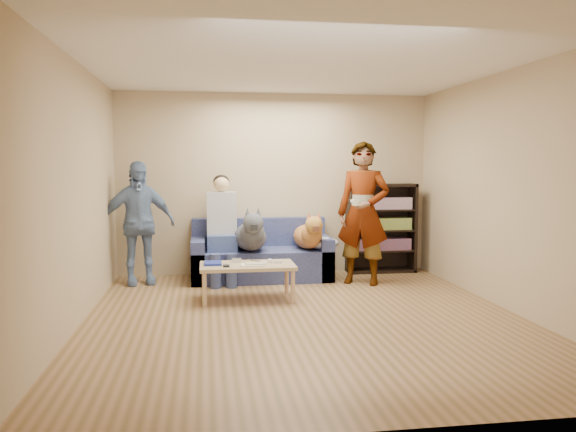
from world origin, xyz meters
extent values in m
plane|color=brown|center=(0.00, 0.00, 0.00)|extent=(5.00, 5.00, 0.00)
plane|color=white|center=(0.00, 0.00, 2.60)|extent=(5.00, 5.00, 0.00)
plane|color=tan|center=(0.00, 2.50, 1.30)|extent=(4.50, 0.00, 4.50)
plane|color=tan|center=(0.00, -2.50, 1.30)|extent=(4.50, 0.00, 4.50)
plane|color=tan|center=(-2.25, 0.00, 1.30)|extent=(0.00, 5.00, 5.00)
plane|color=tan|center=(2.25, 0.00, 1.30)|extent=(0.00, 5.00, 5.00)
ellipsoid|color=#A9A8AD|center=(0.58, 1.87, 0.51)|extent=(0.46, 0.39, 0.16)
imported|color=gray|center=(1.06, 1.56, 0.94)|extent=(0.82, 0.72, 1.88)
imported|color=#7AA3C4|center=(-1.89, 1.97, 0.81)|extent=(1.02, 0.61, 1.63)
cube|color=white|center=(0.86, 1.36, 1.12)|extent=(0.06, 0.13, 0.03)
cube|color=navy|center=(-0.93, 0.94, 0.43)|extent=(0.20, 0.26, 0.03)
cube|color=silver|center=(-0.48, 0.79, 0.43)|extent=(0.26, 0.20, 0.02)
cube|color=#AFAB8C|center=(-0.45, 0.81, 0.44)|extent=(0.22, 0.17, 0.01)
cube|color=#B7B7BC|center=(-0.65, 1.01, 0.45)|extent=(0.11, 0.06, 0.05)
cube|color=silver|center=(-0.25, 0.99, 0.43)|extent=(0.04, 0.13, 0.03)
cube|color=silver|center=(-0.17, 0.91, 0.43)|extent=(0.09, 0.06, 0.03)
cylinder|color=white|center=(-0.33, 0.87, 0.43)|extent=(0.07, 0.07, 0.02)
cylinder|color=silver|center=(-0.33, 0.95, 0.43)|extent=(0.07, 0.07, 0.02)
cylinder|color=orange|center=(-0.55, 0.73, 0.42)|extent=(0.13, 0.06, 0.01)
cylinder|color=black|center=(-0.41, 1.07, 0.42)|extent=(0.13, 0.08, 0.01)
cube|color=black|center=(-0.78, 0.77, 0.43)|extent=(0.07, 0.12, 0.02)
cube|color=#515B93|center=(-0.25, 2.05, 0.21)|extent=(1.90, 0.85, 0.42)
cube|color=#515B93|center=(-0.25, 2.38, 0.62)|extent=(1.90, 0.18, 0.40)
cube|color=#515B93|center=(-1.11, 2.05, 0.29)|extent=(0.18, 0.85, 0.58)
cube|color=#515B93|center=(0.61, 2.05, 0.29)|extent=(0.18, 0.85, 0.58)
cube|color=#3B4582|center=(-0.79, 1.97, 0.53)|extent=(0.40, 0.38, 0.22)
cylinder|color=#3D4C88|center=(-0.89, 1.55, 0.21)|extent=(0.14, 0.14, 0.47)
cylinder|color=#455599|center=(-0.69, 1.55, 0.21)|extent=(0.14, 0.14, 0.47)
cube|color=#B3B3B7|center=(-0.79, 2.07, 0.92)|extent=(0.40, 0.24, 0.58)
sphere|color=#E3BA88|center=(-0.79, 2.07, 1.32)|extent=(0.21, 0.21, 0.21)
ellipsoid|color=black|center=(-0.79, 2.10, 1.35)|extent=(0.22, 0.22, 0.19)
ellipsoid|color=#4C4E56|center=(-0.41, 1.95, 0.61)|extent=(0.43, 0.89, 0.37)
sphere|color=#4A4B53|center=(-0.41, 1.62, 0.69)|extent=(0.32, 0.32, 0.32)
sphere|color=#52545D|center=(-0.41, 1.45, 0.84)|extent=(0.26, 0.26, 0.26)
cube|color=black|center=(-0.41, 1.32, 0.80)|extent=(0.08, 0.12, 0.07)
cone|color=#51555C|center=(-0.48, 1.47, 0.98)|extent=(0.08, 0.08, 0.12)
cone|color=#464A4F|center=(-0.34, 1.47, 0.98)|extent=(0.08, 0.08, 0.12)
cylinder|color=#4A4B53|center=(-0.41, 2.37, 0.57)|extent=(0.05, 0.29, 0.17)
ellipsoid|color=#B46537|center=(0.39, 2.00, 0.59)|extent=(0.38, 0.79, 0.33)
sphere|color=#C3763B|center=(0.39, 1.70, 0.66)|extent=(0.29, 0.29, 0.29)
sphere|color=#B98038|center=(0.39, 1.54, 0.79)|extent=(0.23, 0.23, 0.23)
cube|color=#552D1D|center=(0.39, 1.42, 0.76)|extent=(0.07, 0.11, 0.07)
cone|color=#C76C3C|center=(0.33, 1.56, 0.92)|extent=(0.07, 0.07, 0.11)
cone|color=#C9633D|center=(0.46, 1.56, 0.92)|extent=(0.07, 0.07, 0.11)
cylinder|color=#AD6A35|center=(0.39, 2.39, 0.55)|extent=(0.04, 0.26, 0.15)
cube|color=tan|center=(-0.53, 0.89, 0.40)|extent=(1.10, 0.60, 0.04)
cylinder|color=tan|center=(-1.03, 0.64, 0.19)|extent=(0.05, 0.05, 0.38)
cylinder|color=#D2B181|center=(-0.03, 0.64, 0.19)|extent=(0.05, 0.05, 0.38)
cylinder|color=tan|center=(-1.03, 1.14, 0.19)|extent=(0.05, 0.05, 0.38)
cylinder|color=tan|center=(-0.03, 1.14, 0.19)|extent=(0.05, 0.05, 0.38)
cube|color=black|center=(1.07, 2.32, 0.65)|extent=(0.04, 0.34, 1.30)
cube|color=black|center=(2.03, 2.32, 0.65)|extent=(0.04, 0.34, 1.30)
cube|color=black|center=(1.55, 2.32, 1.28)|extent=(1.00, 0.34, 0.04)
cube|color=black|center=(1.55, 2.32, 0.02)|extent=(1.00, 0.34, 0.04)
cube|color=black|center=(1.55, 2.48, 0.65)|extent=(1.00, 0.02, 1.30)
cube|color=black|center=(1.55, 2.32, 0.32)|extent=(0.94, 0.32, 0.03)
cube|color=black|center=(1.55, 2.32, 0.62)|extent=(0.94, 0.32, 0.02)
cube|color=black|center=(1.55, 2.32, 0.92)|extent=(0.94, 0.32, 0.02)
cube|color=#B23333|center=(1.55, 2.30, 0.42)|extent=(0.84, 0.24, 0.17)
cube|color=gold|center=(1.55, 2.30, 0.72)|extent=(0.84, 0.24, 0.17)
cube|color=#994C99|center=(1.55, 2.30, 1.02)|extent=(0.84, 0.24, 0.17)
camera|label=1|loc=(-1.00, -5.58, 1.57)|focal=35.00mm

